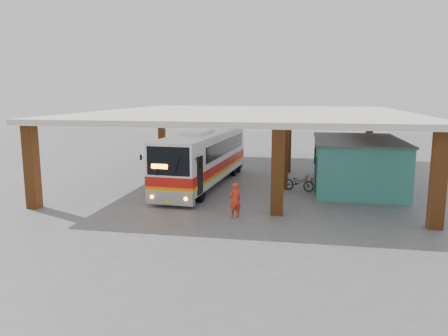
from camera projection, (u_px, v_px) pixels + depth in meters
name	position (u px, v px, depth m)	size (l,w,h in m)	color
ground	(227.00, 198.00, 24.94)	(90.00, 90.00, 0.00)	#515154
brick_columns	(261.00, 149.00, 29.17)	(20.10, 21.60, 4.35)	brown
canopy_roof	(251.00, 113.00, 30.39)	(21.00, 23.00, 0.30)	beige
shop_building	(356.00, 163.00, 27.23)	(5.20, 8.20, 3.11)	#2F7577
coach_bus	(204.00, 157.00, 28.05)	(3.50, 12.60, 3.63)	silver
motorcycle	(299.00, 182.00, 26.63)	(0.68, 1.95, 1.02)	black
pedestrian	(235.00, 200.00, 20.83)	(0.63, 0.41, 1.73)	red
red_chair	(316.00, 177.00, 29.04)	(0.48, 0.48, 0.82)	red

